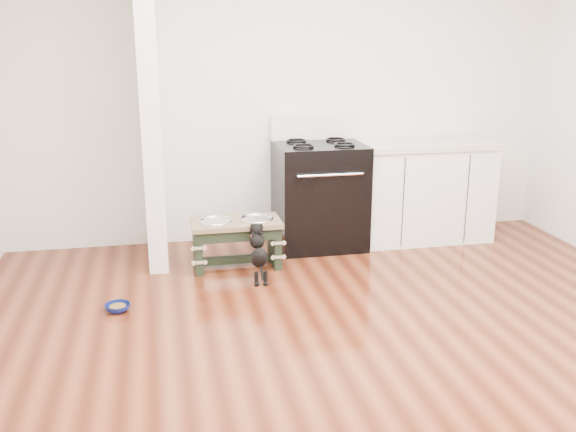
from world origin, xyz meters
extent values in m
plane|color=#43190C|center=(0.00, 0.00, 0.00)|extent=(5.00, 5.00, 0.00)
plane|color=silver|center=(0.00, 2.50, 1.35)|extent=(5.00, 0.00, 5.00)
cube|color=silver|center=(-1.18, 2.10, 1.35)|extent=(0.15, 0.80, 2.70)
cube|color=black|center=(0.25, 2.15, 0.46)|extent=(0.76, 0.65, 0.92)
cube|color=black|center=(0.25, 1.84, 0.40)|extent=(0.58, 0.02, 0.50)
cylinder|color=silver|center=(0.25, 1.80, 0.72)|extent=(0.56, 0.02, 0.02)
cube|color=white|center=(0.25, 2.43, 1.03)|extent=(0.76, 0.08, 0.22)
torus|color=black|center=(0.07, 2.01, 0.93)|extent=(0.18, 0.18, 0.02)
torus|color=black|center=(0.43, 2.01, 0.93)|extent=(0.18, 0.18, 0.02)
torus|color=black|center=(0.07, 2.29, 0.93)|extent=(0.18, 0.18, 0.02)
torus|color=black|center=(0.43, 2.29, 0.93)|extent=(0.18, 0.18, 0.02)
cube|color=white|center=(1.23, 2.18, 0.43)|extent=(1.20, 0.60, 0.86)
cube|color=#BFB4A3|center=(1.23, 2.18, 0.89)|extent=(1.24, 0.64, 0.05)
cube|color=black|center=(1.23, 1.92, 0.05)|extent=(1.20, 0.06, 0.10)
cube|color=black|center=(-0.86, 1.75, 0.18)|extent=(0.06, 0.34, 0.35)
cube|color=black|center=(-0.23, 1.75, 0.18)|extent=(0.06, 0.34, 0.35)
cube|color=black|center=(-0.55, 1.59, 0.31)|extent=(0.57, 0.03, 0.09)
cube|color=black|center=(-0.55, 1.75, 0.06)|extent=(0.57, 0.06, 0.06)
cube|color=brown|center=(-0.55, 1.75, 0.37)|extent=(0.72, 0.38, 0.04)
cylinder|color=silver|center=(-0.72, 1.75, 0.38)|extent=(0.25, 0.25, 0.04)
cylinder|color=silver|center=(-0.38, 1.75, 0.38)|extent=(0.25, 0.25, 0.04)
torus|color=silver|center=(-0.72, 1.75, 0.40)|extent=(0.28, 0.28, 0.02)
torus|color=silver|center=(-0.38, 1.75, 0.40)|extent=(0.28, 0.28, 0.02)
cylinder|color=black|center=(-0.45, 1.30, 0.05)|extent=(0.03, 0.03, 0.11)
cylinder|color=black|center=(-0.39, 1.30, 0.05)|extent=(0.03, 0.03, 0.11)
sphere|color=black|center=(-0.45, 1.29, 0.01)|extent=(0.04, 0.04, 0.04)
sphere|color=black|center=(-0.39, 1.29, 0.01)|extent=(0.04, 0.04, 0.04)
ellipsoid|color=black|center=(-0.42, 1.37, 0.20)|extent=(0.13, 0.29, 0.26)
sphere|color=black|center=(-0.42, 1.47, 0.30)|extent=(0.12, 0.12, 0.12)
sphere|color=black|center=(-0.42, 1.50, 0.38)|extent=(0.10, 0.10, 0.10)
sphere|color=black|center=(-0.45, 1.57, 0.38)|extent=(0.04, 0.04, 0.04)
sphere|color=black|center=(-0.39, 1.57, 0.38)|extent=(0.04, 0.04, 0.04)
cylinder|color=black|center=(-0.42, 1.26, 0.11)|extent=(0.02, 0.08, 0.09)
torus|color=#C93B59|center=(-0.42, 1.48, 0.34)|extent=(0.10, 0.06, 0.09)
imported|color=#0B1550|center=(-1.47, 1.03, 0.03)|extent=(0.19, 0.19, 0.05)
cylinder|color=brown|center=(-1.47, 1.03, 0.03)|extent=(0.11, 0.11, 0.02)
camera|label=1|loc=(-1.14, -3.19, 1.85)|focal=40.00mm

